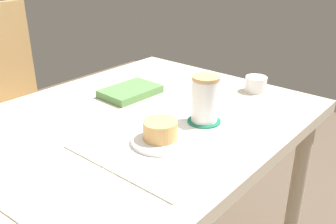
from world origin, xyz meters
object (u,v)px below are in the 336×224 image
Objects in this scene: dining_table at (125,151)px; wooden_chair at (14,113)px; pastry at (160,130)px; sugar_bowl at (256,84)px; small_book at (130,91)px; pastry_plate at (160,140)px; coffee_mug at (206,99)px.

dining_table is 0.76m from wooden_chair.
pastry reaches higher than dining_table.
sugar_bowl is 0.39× the size of small_book.
pastry reaches higher than sugar_bowl.
coffee_mug is at bearing -4.74° from pastry_plate.
pastry is 0.34m from small_book.
pastry is (-0.00, 0.00, 0.03)m from pastry_plate.
sugar_bowl is at bearing -42.73° from small_book.
wooden_chair is (0.07, 0.75, -0.12)m from dining_table.
coffee_mug is 0.69× the size of small_book.
sugar_bowl is 0.41m from small_book.
coffee_mug is at bearing -177.83° from sugar_bowl.
pastry is at bearing 180.00° from pastry_plate.
wooden_chair is 0.96m from coffee_mug.
pastry is 1.19× the size of sugar_bowl.
dining_table is 0.49m from sugar_bowl.
wooden_chair is at bearing 112.85° from sugar_bowl.
pastry_plate is at bearing 175.26° from coffee_mug.
dining_table is at bearing 80.29° from wooden_chair.
small_book reaches higher than dining_table.
pastry_plate is at bearing -98.31° from dining_table.
wooden_chair reaches higher than coffee_mug.
sugar_bowl is at bearing 2.17° from coffee_mug.
sugar_bowl is at bearing 108.17° from wooden_chair.
pastry_plate is 1.13× the size of coffee_mug.
wooden_chair is at bearing 84.41° from pastry.
coffee_mug is at bearing 90.13° from wooden_chair.
coffee_mug reaches higher than pastry.
dining_table is at bearing 130.69° from coffee_mug.
small_book reaches higher than pastry_plate.
wooden_chair reaches higher than sugar_bowl.
wooden_chair is 6.81× the size of pastry_plate.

